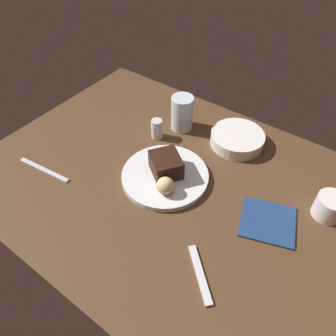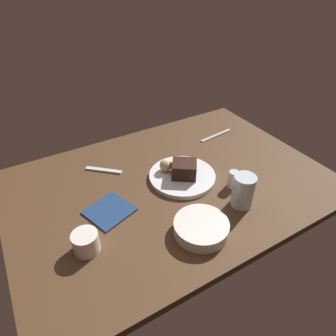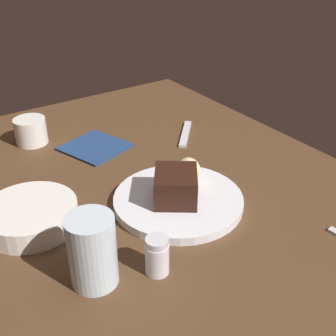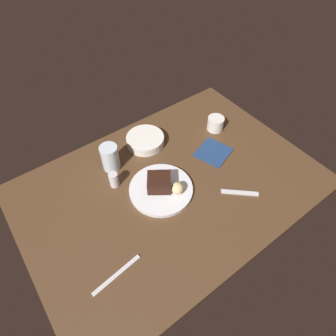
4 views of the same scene
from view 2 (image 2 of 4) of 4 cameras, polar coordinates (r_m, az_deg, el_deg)
The scene contains 11 objects.
dining_table at distance 116.44cm, azimuth 0.59°, elevation -3.26°, with size 120.00×84.00×3.00cm, color #4C331E.
dessert_plate at distance 117.34cm, azimuth 2.61°, elevation -1.46°, with size 25.85×25.85×1.74cm, color silver.
chocolate_cake_slice at distance 114.33cm, azimuth 3.11°, elevation -0.21°, with size 9.22×8.14×6.01cm, color black.
bread_roll at distance 117.01cm, azimuth -0.39°, elevation 0.52°, with size 5.04×5.04×5.04cm, color #DBC184.
salt_shaker at distance 114.12cm, azimuth 12.29°, elevation -2.10°, with size 3.89×3.89×6.72cm.
water_glass at distance 105.33cm, azimuth 14.11°, elevation -4.27°, with size 7.53×7.53×12.05cm, color silver.
side_bowl at distance 96.16cm, azimuth 6.31°, elevation -11.20°, with size 17.44×17.44×4.15cm, color white.
coffee_cup at distance 93.35cm, azimuth -15.36°, elevation -13.46°, with size 7.87×7.87×6.57cm, color silver.
dessert_spoon at distance 123.72cm, azimuth -12.13°, elevation -0.41°, with size 15.00×1.80×0.70cm, color silver.
butter_knife at distance 146.41cm, azimuth 9.15°, elevation 6.15°, with size 19.00×1.40×0.50cm, color silver.
folded_napkin at distance 105.17cm, azimuth -11.07°, elevation -8.02°, with size 14.12×13.47×0.60cm, color navy.
Camera 2 is at (-46.67, -76.78, 75.57)cm, focal length 32.04 mm.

